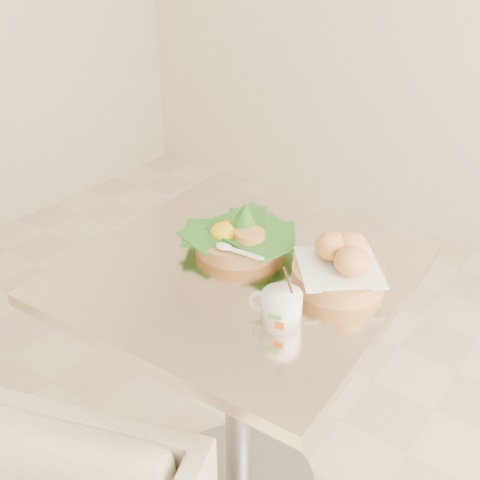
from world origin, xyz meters
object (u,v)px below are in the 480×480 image
Objects in this scene: rice_basket at (239,235)px; bread_basket at (341,266)px; coffee_mug at (281,307)px; cafe_table at (238,345)px.

rice_basket is 1.09× the size of bread_basket.
coffee_mug is (0.24, -0.18, 0.00)m from rice_basket.
rice_basket is at bearing 125.09° from cafe_table.
rice_basket is 0.26m from bread_basket.
cafe_table is 5.51× the size of coffee_mug.
coffee_mug is at bearing -37.71° from rice_basket.
cafe_table is 0.35m from bread_basket.
bread_basket is 0.20m from coffee_mug.
rice_basket is 0.30m from coffee_mug.
coffee_mug is at bearing -97.48° from bread_basket.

